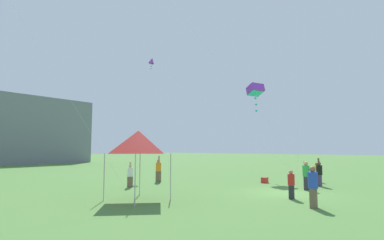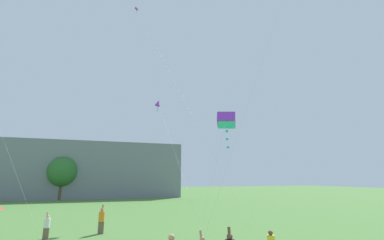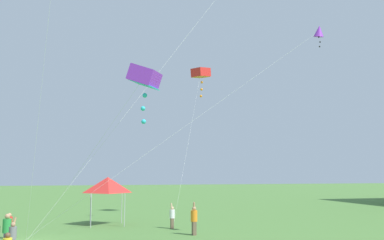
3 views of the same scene
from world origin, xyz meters
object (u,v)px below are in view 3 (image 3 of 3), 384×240
person_white_shirt (172,216)px  person_green_shirt (7,230)px  person_orange_shirt (194,219)px  kite_purple_box_2 (145,78)px  festival_tent (108,185)px  kite_red_box_0 (201,73)px  person_red_shirt (9,225)px  person_grey_shirt (13,237)px  kite_purple_diamond_4 (318,32)px

person_white_shirt → person_green_shirt: (5.97, -9.64, 0.12)m
person_orange_shirt → kite_purple_box_2: size_ratio=0.24×
festival_tent → person_white_shirt: festival_tent is taller
festival_tent → kite_red_box_0: bearing=117.1°
festival_tent → person_red_shirt: size_ratio=2.37×
person_green_shirt → person_grey_shirt: bearing=-95.5°
person_red_shirt → festival_tent: bearing=-46.6°
kite_purple_box_2 → person_green_shirt: bearing=-131.7°
kite_purple_diamond_4 → person_white_shirt: bearing=-140.8°
kite_red_box_0 → kite_purple_box_2: bearing=-22.4°
person_red_shirt → kite_purple_diamond_4: (6.11, 16.86, 11.01)m
person_red_shirt → kite_purple_box_2: 13.31m
kite_red_box_0 → person_green_shirt: bearing=-46.0°
person_red_shirt → person_grey_shirt: bearing=-167.8°
person_red_shirt → kite_purple_diamond_4: size_ratio=0.09×
person_grey_shirt → person_orange_shirt: person_orange_shirt is taller
person_orange_shirt → person_green_shirt: bearing=-50.9°
kite_purple_box_2 → kite_purple_diamond_4: kite_purple_diamond_4 is taller
person_grey_shirt → kite_purple_diamond_4: kite_purple_diamond_4 is taller
kite_purple_box_2 → kite_purple_diamond_4: bearing=106.6°
person_red_shirt → kite_red_box_0: bearing=-54.5°
kite_red_box_0 → festival_tent: bearing=-62.9°
person_grey_shirt → person_green_shirt: bearing=87.0°
person_red_shirt → person_orange_shirt: 10.87m
kite_purple_diamond_4 → person_orange_shirt: bearing=-129.1°
person_red_shirt → person_white_shirt: bearing=-76.0°
festival_tent → kite_purple_diamond_4: kite_purple_diamond_4 is taller
festival_tent → kite_red_box_0: kite_red_box_0 is taller
festival_tent → person_red_shirt: festival_tent is taller
person_red_shirt → person_grey_shirt: person_grey_shirt is taller
festival_tent → person_white_shirt: size_ratio=2.03×
person_red_shirt → kite_purple_diamond_4: kite_purple_diamond_4 is taller
person_white_shirt → person_orange_shirt: (3.34, 0.69, 0.14)m
festival_tent → kite_purple_diamond_4: bearing=44.2°
person_grey_shirt → kite_purple_diamond_4: 19.34m
person_orange_shirt → kite_purple_box_2: bearing=-3.3°
person_grey_shirt → kite_red_box_0: size_ratio=0.13×
person_green_shirt → kite_purple_box_2: bearing=-65.9°
person_grey_shirt → kite_purple_box_2: size_ratio=0.20×
festival_tent → kite_red_box_0: (-4.27, 8.34, 9.89)m
festival_tent → person_grey_shirt: (10.44, -4.91, -2.07)m
person_red_shirt → person_green_shirt: (3.81, 0.47, 0.16)m
person_orange_shirt → person_white_shirt: bearing=-143.5°
person_orange_shirt → kite_purple_box_2: 11.41m
person_grey_shirt → kite_purple_box_2: (3.96, 5.56, 7.03)m
kite_red_box_0 → kite_purple_diamond_4: bearing=9.7°
person_grey_shirt → person_green_shirt: person_green_shirt is taller
festival_tent → person_orange_shirt: festival_tent is taller
person_green_shirt → kite_purple_box_2: (5.39, 6.04, 6.92)m
festival_tent → person_grey_shirt: size_ratio=2.02×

